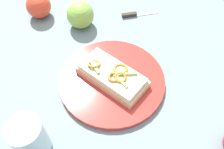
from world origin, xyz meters
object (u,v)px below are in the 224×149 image
object	(u,v)px
knife	(135,14)
sandwich	(112,75)
drinking_glass	(29,138)
plate	(112,81)
apple_0	(39,6)
apple_1	(80,15)

from	to	relation	value
knife	sandwich	bearing A→B (deg)	-117.38
drinking_glass	knife	xyz separation A→B (m)	(0.49, -0.12, -0.05)
plate	knife	world-z (taller)	plate
apple_0	sandwich	bearing A→B (deg)	-122.95
apple_1	drinking_glass	distance (m)	0.41
apple_1	drinking_glass	bearing A→B (deg)	-174.65
plate	knife	size ratio (longest dim) A/B	2.40
sandwich	apple_0	bearing A→B (deg)	-9.86
plate	drinking_glass	distance (m)	0.25
plate	apple_1	xyz separation A→B (m)	(0.19, 0.15, 0.03)
plate	apple_0	distance (m)	0.36
drinking_glass	knife	size ratio (longest dim) A/B	0.91
sandwich	knife	xyz separation A→B (m)	(0.28, 0.00, -0.03)
drinking_glass	apple_0	bearing A→B (deg)	23.96
plate	apple_1	distance (m)	0.24
apple_0	drinking_glass	distance (m)	0.45
sandwich	apple_0	world-z (taller)	apple_0
plate	apple_1	bearing A→B (deg)	39.58
knife	apple_0	bearing A→B (deg)	168.38
sandwich	knife	world-z (taller)	sandwich
apple_0	drinking_glass	xyz separation A→B (m)	(-0.41, -0.18, 0.01)
apple_0	knife	world-z (taller)	apple_0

